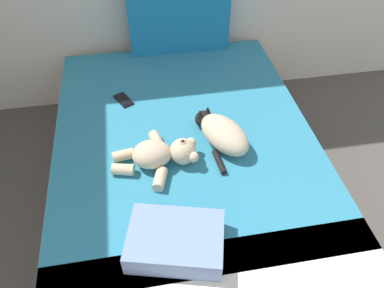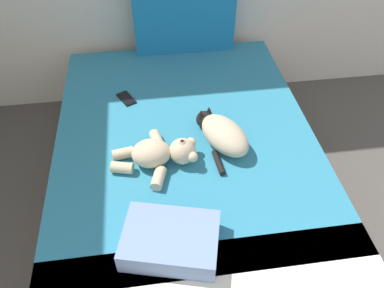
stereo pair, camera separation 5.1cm
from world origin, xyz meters
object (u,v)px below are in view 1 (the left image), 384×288
(teddy_bear, at_px, (161,154))
(throw_pillow, at_px, (176,241))
(bed, at_px, (185,165))
(patterned_cushion, at_px, (179,17))
(cat, at_px, (222,133))
(cell_phone, at_px, (124,100))

(teddy_bear, distance_m, throw_pillow, 0.51)
(bed, xyz_separation_m, patterned_cushion, (0.11, 0.94, 0.50))
(bed, distance_m, patterned_cushion, 1.07)
(bed, height_order, patterned_cushion, patterned_cushion)
(cat, height_order, cell_phone, cat)
(patterned_cushion, relative_size, teddy_bear, 1.56)
(teddy_bear, bearing_deg, bed, 50.06)
(patterned_cushion, bearing_deg, teddy_bear, -103.32)
(patterned_cushion, relative_size, cell_phone, 4.31)
(bed, bearing_deg, throw_pillow, -102.20)
(cell_phone, bearing_deg, teddy_bear, -73.00)
(cell_phone, height_order, throw_pillow, throw_pillow)
(cat, xyz_separation_m, throw_pillow, (-0.34, -0.60, -0.02))
(cell_phone, bearing_deg, patterned_cushion, 51.47)
(patterned_cushion, distance_m, cell_phone, 0.75)
(bed, relative_size, throw_pillow, 5.08)
(cat, height_order, throw_pillow, cat)
(bed, distance_m, cell_phone, 0.57)
(bed, xyz_separation_m, teddy_bear, (-0.15, -0.18, 0.31))
(cat, distance_m, teddy_bear, 0.36)
(cat, distance_m, cell_phone, 0.71)
(cat, xyz_separation_m, teddy_bear, (-0.35, -0.10, -0.01))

